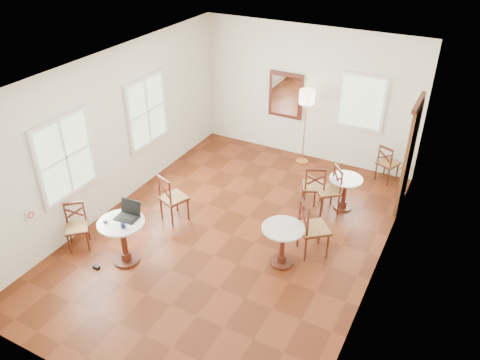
% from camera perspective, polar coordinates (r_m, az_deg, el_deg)
% --- Properties ---
extents(ground, '(7.00, 7.00, 0.00)m').
position_cam_1_polar(ground, '(8.61, -0.93, -6.63)').
color(ground, '#5F2510').
rests_on(ground, ground).
extents(room_shell, '(5.02, 7.02, 3.01)m').
position_cam_1_polar(room_shell, '(7.85, -0.48, 5.59)').
color(room_shell, white).
rests_on(room_shell, ground).
extents(cafe_table_near, '(0.76, 0.76, 0.80)m').
position_cam_1_polar(cafe_table_near, '(7.98, -13.86, -6.69)').
color(cafe_table_near, '#481D12').
rests_on(cafe_table_near, ground).
extents(cafe_table_mid, '(0.69, 0.69, 0.73)m').
position_cam_1_polar(cafe_table_mid, '(7.77, 5.11, -7.35)').
color(cafe_table_mid, '#481D12').
rests_on(cafe_table_mid, ground).
extents(cafe_table_back, '(0.63, 0.63, 0.67)m').
position_cam_1_polar(cafe_table_back, '(9.32, 12.47, -1.14)').
color(cafe_table_back, '#481D12').
rests_on(cafe_table_back, ground).
extents(chair_near_a, '(0.57, 0.57, 0.95)m').
position_cam_1_polar(chair_near_a, '(8.83, -8.12, -2.16)').
color(chair_near_a, '#481D12').
rests_on(chair_near_a, ground).
extents(chair_near_b, '(0.53, 0.53, 0.82)m').
position_cam_1_polar(chair_near_b, '(8.60, -19.04, -5.31)').
color(chair_near_b, '#481D12').
rests_on(chair_near_b, ground).
extents(chair_mid_a, '(0.57, 0.57, 0.93)m').
position_cam_1_polar(chair_mid_a, '(9.22, 8.86, -0.74)').
color(chair_mid_a, '#481D12').
rests_on(chair_mid_a, ground).
extents(chair_mid_b, '(0.67, 0.67, 1.03)m').
position_cam_1_polar(chair_mid_b, '(8.02, 8.68, -5.71)').
color(chair_mid_b, '#481D12').
rests_on(chair_mid_b, ground).
extents(chair_back_a, '(0.50, 0.50, 0.83)m').
position_cam_1_polar(chair_back_a, '(10.47, 17.30, 1.94)').
color(chair_back_a, '#481D12').
rests_on(chair_back_a, ground).
extents(chair_back_b, '(0.60, 0.60, 0.93)m').
position_cam_1_polar(chair_back_b, '(9.15, 10.62, -1.19)').
color(chair_back_b, '#481D12').
rests_on(chair_back_b, ground).
extents(floor_lamp, '(0.34, 0.34, 1.73)m').
position_cam_1_polar(floor_lamp, '(10.37, 8.00, 9.28)').
color(floor_lamp, '#BF8C3F').
rests_on(floor_lamp, ground).
extents(laptop, '(0.38, 0.33, 0.26)m').
position_cam_1_polar(laptop, '(7.87, -13.24, -3.88)').
color(laptop, black).
rests_on(laptop, cafe_table_near).
extents(mouse, '(0.09, 0.06, 0.03)m').
position_cam_1_polar(mouse, '(7.84, -15.89, -4.86)').
color(mouse, black).
rests_on(mouse, cafe_table_near).
extents(navy_mug, '(0.10, 0.07, 0.08)m').
position_cam_1_polar(navy_mug, '(7.65, -13.88, -5.33)').
color(navy_mug, black).
rests_on(navy_mug, cafe_table_near).
extents(water_glass, '(0.06, 0.06, 0.09)m').
position_cam_1_polar(water_glass, '(7.77, -15.62, -4.91)').
color(water_glass, white).
rests_on(water_glass, cafe_table_near).
extents(power_adapter, '(0.11, 0.07, 0.04)m').
position_cam_1_polar(power_adapter, '(8.26, -16.89, -9.97)').
color(power_adapter, black).
rests_on(power_adapter, ground).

